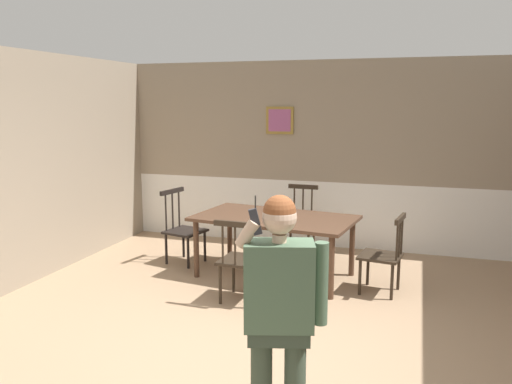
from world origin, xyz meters
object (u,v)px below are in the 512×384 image
Objects in this scene: chair_near_window at (384,255)px; chair_opposite_corner at (300,224)px; dining_table at (275,222)px; chair_at_table_head at (241,260)px; chair_by_doorway at (183,229)px; person_figure at (280,304)px.

chair_opposite_corner reaches higher than chair_near_window.
chair_opposite_corner is at bearing 82.63° from dining_table.
chair_by_doorway is at bearing 140.65° from chair_at_table_head.
chair_at_table_head is (-0.12, -0.93, -0.22)m from dining_table.
dining_table is 1.39m from chair_near_window.
chair_by_doorway reaches higher than chair_near_window.
chair_opposite_corner is at bearing -95.33° from person_figure.
chair_at_table_head reaches higher than dining_table.
chair_near_window is 0.97× the size of chair_at_table_head.
chair_near_window is 0.91× the size of chair_opposite_corner.
dining_table is at bearing 83.72° from chair_opposite_corner.
chair_at_table_head is at bearing 83.68° from chair_opposite_corner.
person_figure reaches higher than chair_by_doorway.
chair_near_window is 1.67m from chair_opposite_corner.
chair_by_doorway is 1.67m from chair_at_table_head.
dining_table is 2.25× the size of chair_near_window.
dining_table is at bearing 95.16° from chair_by_doorway.
person_figure is (-0.46, -2.96, 0.49)m from chair_near_window.
person_figure reaches higher than dining_table.
person_figure is at bearing -73.97° from dining_table.
chair_by_doorway reaches higher than dining_table.
chair_by_doorway is 1.06× the size of chair_at_table_head.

